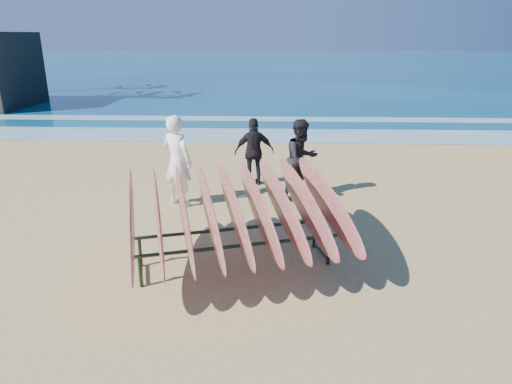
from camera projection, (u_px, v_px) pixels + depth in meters
ground at (254, 262)px, 7.51m from camera, size 120.00×120.00×0.00m
ocean at (273, 63)px, 59.44m from camera, size 160.00×160.00×0.00m
foam_near at (266, 135)px, 16.95m from camera, size 160.00×160.00×0.00m
foam_far at (268, 119)px, 20.25m from camera, size 160.00×160.00×0.00m
surfboard_rack at (234, 211)px, 7.10m from camera, size 3.89×3.79×1.59m
person_white at (177, 161)px, 9.74m from camera, size 0.86×0.76×1.98m
person_dark_a at (302, 160)px, 10.19m from camera, size 1.12×1.08×1.81m
person_dark_b at (254, 152)px, 11.16m from camera, size 1.03×0.58×1.66m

